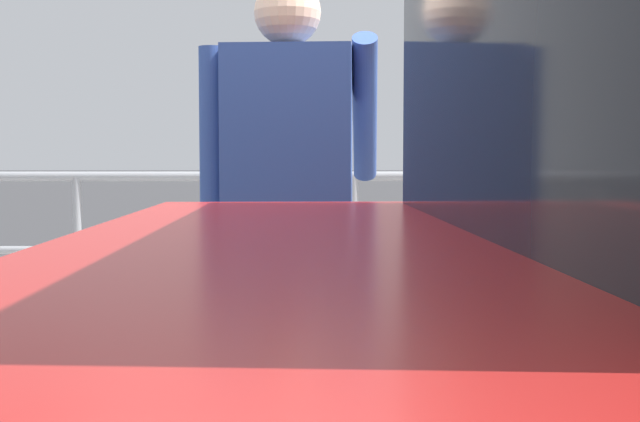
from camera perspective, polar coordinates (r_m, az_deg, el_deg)
sidewalk_curb at (r=4.06m, az=3.41°, el=-13.36°), size 36.00×2.88×0.14m
parking_meter at (r=2.80m, az=8.26°, el=1.83°), size 0.18×0.19×1.42m
pedestrian_at_meter at (r=2.89m, az=-2.25°, el=1.43°), size 0.66×0.51×1.75m
background_railing at (r=5.06m, az=2.38°, el=-0.67°), size 24.06×0.06×1.04m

